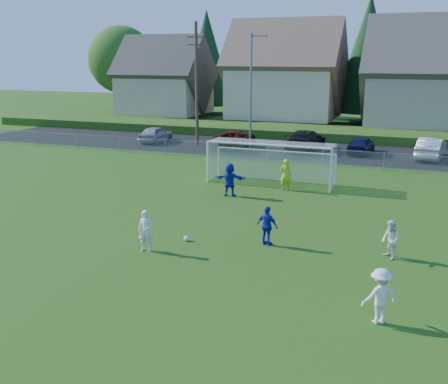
{
  "coord_description": "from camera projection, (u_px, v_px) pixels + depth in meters",
  "views": [
    {
      "loc": [
        7.97,
        -13.35,
        7.35
      ],
      "look_at": [
        0.0,
        8.0,
        1.4
      ],
      "focal_mm": 42.0,
      "sensor_mm": 36.0,
      "label": 1
    }
  ],
  "objects": [
    {
      "name": "grass_embankment",
      "position": [
        326.0,
        133.0,
        48.28
      ],
      "size": [
        70.0,
        6.0,
        0.8
      ],
      "primitive_type": "cube",
      "color": "#1E420F",
      "rests_on": "ground"
    },
    {
      "name": "goalkeeper",
      "position": [
        286.0,
        175.0,
        29.31
      ],
      "size": [
        0.72,
        0.55,
        1.77
      ],
      "primitive_type": "imported",
      "rotation": [
        0.0,
        0.0,
        3.36
      ],
      "color": "#A2DA19",
      "rests_on": "ground"
    },
    {
      "name": "player_white_b",
      "position": [
        390.0,
        240.0,
        19.38
      ],
      "size": [
        0.86,
        0.91,
        1.47
      ],
      "primitive_type": "imported",
      "rotation": [
        0.0,
        0.0,
        -0.97
      ],
      "color": "white",
      "rests_on": "ground"
    },
    {
      "name": "chainlink_fence",
      "position": [
        294.0,
        155.0,
        36.44
      ],
      "size": [
        52.06,
        0.06,
        1.2
      ],
      "color": "gray",
      "rests_on": "ground"
    },
    {
      "name": "car_d",
      "position": [
        305.0,
        140.0,
        41.65
      ],
      "size": [
        2.46,
        5.7,
        1.64
      ],
      "primitive_type": "imported",
      "rotation": [
        0.0,
        0.0,
        3.11
      ],
      "color": "black",
      "rests_on": "ground"
    },
    {
      "name": "soccer_ball",
      "position": [
        186.0,
        238.0,
        21.38
      ],
      "size": [
        0.22,
        0.22,
        0.22
      ],
      "primitive_type": "sphere",
      "color": "white",
      "rests_on": "ground"
    },
    {
      "name": "car_c",
      "position": [
        235.0,
        139.0,
        42.98
      ],
      "size": [
        2.51,
        5.3,
        1.46
      ],
      "primitive_type": "imported",
      "rotation": [
        0.0,
        0.0,
        3.16
      ],
      "color": "#570E09",
      "rests_on": "ground"
    },
    {
      "name": "ground",
      "position": [
        136.0,
        294.0,
        16.65
      ],
      "size": [
        160.0,
        160.0,
        0.0
      ],
      "primitive_type": "plane",
      "color": "#193D0C",
      "rests_on": "ground"
    },
    {
      "name": "car_a",
      "position": [
        156.0,
        134.0,
        45.74
      ],
      "size": [
        1.66,
        4.1,
        1.4
      ],
      "primitive_type": "imported",
      "rotation": [
        0.0,
        0.0,
        3.14
      ],
      "color": "#A4A5AC",
      "rests_on": "ground"
    },
    {
      "name": "car_f",
      "position": [
        431.0,
        148.0,
        38.33
      ],
      "size": [
        2.28,
        4.92,
        1.56
      ],
      "primitive_type": "imported",
      "rotation": [
        0.0,
        0.0,
        3.01
      ],
      "color": "silver",
      "rests_on": "ground"
    },
    {
      "name": "tree_row",
      "position": [
        359.0,
        60.0,
        58.73
      ],
      "size": [
        65.98,
        12.36,
        13.8
      ],
      "color": "#382616",
      "rests_on": "ground"
    },
    {
      "name": "streetlight",
      "position": [
        251.0,
        89.0,
        40.5
      ],
      "size": [
        1.38,
        0.18,
        9.0
      ],
      "color": "slate",
      "rests_on": "ground"
    },
    {
      "name": "player_white_c",
      "position": [
        380.0,
        296.0,
        14.68
      ],
      "size": [
        1.22,
        1.06,
        1.63
      ],
      "primitive_type": "imported",
      "rotation": [
        0.0,
        0.0,
        3.69
      ],
      "color": "white",
      "rests_on": "ground"
    },
    {
      "name": "houses_row",
      "position": [
        362.0,
        56.0,
        52.62
      ],
      "size": [
        53.9,
        11.45,
        13.27
      ],
      "color": "tan",
      "rests_on": "ground"
    },
    {
      "name": "soccer_goal",
      "position": [
        272.0,
        156.0,
        30.79
      ],
      "size": [
        7.42,
        1.9,
        2.5
      ],
      "color": "white",
      "rests_on": "ground"
    },
    {
      "name": "player_blue_b",
      "position": [
        230.0,
        180.0,
        28.09
      ],
      "size": [
        1.7,
        0.64,
        1.8
      ],
      "primitive_type": "imported",
      "rotation": [
        0.0,
        0.0,
        3.21
      ],
      "color": "#121AA9",
      "rests_on": "ground"
    },
    {
      "name": "player_white_a",
      "position": [
        146.0,
        231.0,
        20.16
      ],
      "size": [
        0.66,
        0.51,
        1.61
      ],
      "primitive_type": "imported",
      "rotation": [
        0.0,
        0.0,
        0.23
      ],
      "color": "white",
      "rests_on": "ground"
    },
    {
      "name": "player_blue_a",
      "position": [
        267.0,
        226.0,
        20.78
      ],
      "size": [
        1.01,
        0.65,
        1.6
      ],
      "primitive_type": "imported",
      "rotation": [
        0.0,
        0.0,
        2.84
      ],
      "color": "#121AA9",
      "rests_on": "ground"
    },
    {
      "name": "car_e",
      "position": [
        361.0,
        145.0,
        40.34
      ],
      "size": [
        1.97,
        4.16,
        1.37
      ],
      "primitive_type": "imported",
      "rotation": [
        0.0,
        0.0,
        3.05
      ],
      "color": "#11163E",
      "rests_on": "ground"
    },
    {
      "name": "asphalt_lot",
      "position": [
        310.0,
        151.0,
        41.58
      ],
      "size": [
        60.0,
        60.0,
        0.0
      ],
      "primitive_type": "plane",
      "color": "black",
      "rests_on": "ground"
    },
    {
      "name": "utility_pole",
      "position": [
        197.0,
        83.0,
        43.04
      ],
      "size": [
        1.6,
        0.26,
        10.0
      ],
      "color": "#473321",
      "rests_on": "ground"
    }
  ]
}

